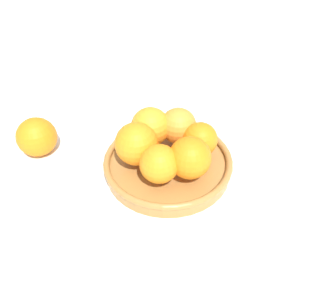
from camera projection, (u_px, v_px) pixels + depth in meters
ground_plane at (168, 169)px, 0.65m from camera, size 4.00×4.00×0.00m
fruit_bowl at (168, 163)px, 0.64m from camera, size 0.25×0.25×0.03m
orange_pile at (166, 142)px, 0.61m from camera, size 0.19×0.19×0.08m
stray_orange at (37, 137)px, 0.67m from camera, size 0.08×0.08×0.08m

